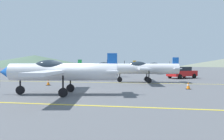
# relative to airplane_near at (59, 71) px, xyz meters

# --- Properties ---
(ground_plane) EXTENTS (400.00, 400.00, 0.00)m
(ground_plane) POSITION_rel_airplane_near_xyz_m (0.88, 0.45, -1.54)
(ground_plane) COLOR #54565B
(apron_line_near) EXTENTS (80.00, 0.16, 0.01)m
(apron_line_near) POSITION_rel_airplane_near_xyz_m (0.88, -3.18, -1.53)
(apron_line_near) COLOR yellow
(apron_line_near) RESTS_ON ground_plane
(apron_line_far) EXTENTS (80.00, 0.16, 0.01)m
(apron_line_far) POSITION_rel_airplane_near_xyz_m (0.88, 8.95, -1.53)
(apron_line_far) COLOR yellow
(apron_line_far) RESTS_ON ground_plane
(airplane_near) EXTENTS (7.98, 9.13, 2.73)m
(airplane_near) POSITION_rel_airplane_near_xyz_m (0.00, 0.00, 0.00)
(airplane_near) COLOR silver
(airplane_near) RESTS_ON ground_plane
(airplane_mid) EXTENTS (7.96, 9.14, 2.73)m
(airplane_mid) POSITION_rel_airplane_near_xyz_m (5.30, 10.09, 0.00)
(airplane_mid) COLOR silver
(airplane_mid) RESTS_ON ground_plane
(airplane_far) EXTENTS (7.96, 9.14, 2.73)m
(airplane_far) POSITION_rel_airplane_near_xyz_m (-1.68, 19.24, 0.00)
(airplane_far) COLOR silver
(airplane_far) RESTS_ON ground_plane
(airplane_back) EXTENTS (7.98, 9.14, 2.73)m
(airplane_back) POSITION_rel_airplane_near_xyz_m (6.55, 31.58, 0.00)
(airplane_back) COLOR silver
(airplane_back) RESTS_ON ground_plane
(car_sedan) EXTENTS (4.48, 4.10, 1.62)m
(car_sedan) POSITION_rel_airplane_near_xyz_m (10.54, 17.21, -0.70)
(car_sedan) COLOR red
(car_sedan) RESTS_ON ground_plane
(traffic_cone_front) EXTENTS (0.36, 0.36, 0.59)m
(traffic_cone_front) POSITION_rel_airplane_near_xyz_m (-3.47, 5.26, -1.25)
(traffic_cone_front) COLOR black
(traffic_cone_front) RESTS_ON ground_plane
(traffic_cone_side) EXTENTS (0.36, 0.36, 0.59)m
(traffic_cone_side) POSITION_rel_airplane_near_xyz_m (8.98, 4.41, -1.25)
(traffic_cone_side) COLOR black
(traffic_cone_side) RESTS_ON ground_plane
(hill_left) EXTENTS (85.42, 85.42, 8.14)m
(hill_left) POSITION_rel_airplane_near_xyz_m (-72.91, 121.49, 2.53)
(hill_left) COLOR #4C6651
(hill_left) RESTS_ON ground_plane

